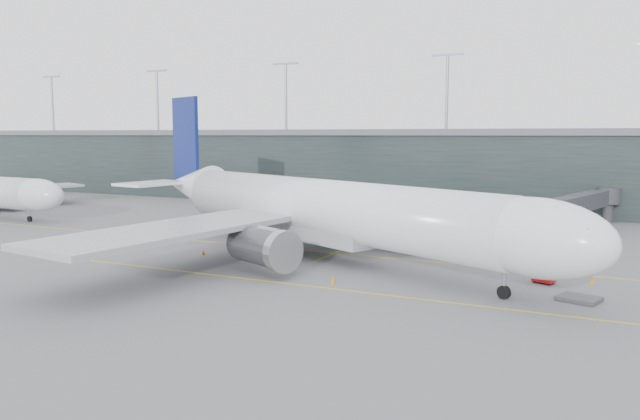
% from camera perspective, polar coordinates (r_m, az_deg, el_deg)
% --- Properties ---
extents(ground, '(320.00, 320.00, 0.00)m').
position_cam_1_polar(ground, '(80.75, -0.73, -3.19)').
color(ground, slate).
rests_on(ground, ground).
extents(taxiline_a, '(160.00, 0.25, 0.02)m').
position_cam_1_polar(taxiline_a, '(77.25, -2.05, -3.65)').
color(taxiline_a, gold).
rests_on(taxiline_a, ground).
extents(taxiline_b, '(160.00, 0.25, 0.02)m').
position_cam_1_polar(taxiline_b, '(63.81, -8.77, -5.99)').
color(taxiline_b, gold).
rests_on(taxiline_b, ground).
extents(taxiline_lead_main, '(0.25, 60.00, 0.02)m').
position_cam_1_polar(taxiline_lead_main, '(97.17, 7.17, -1.52)').
color(taxiline_lead_main, gold).
rests_on(taxiline_lead_main, ground).
extents(taxiline_lead_adj, '(0.25, 60.00, 0.02)m').
position_cam_1_polar(taxiline_lead_adj, '(143.84, -24.66, 0.63)').
color(taxiline_lead_adj, gold).
rests_on(taxiline_lead_adj, ground).
extents(terminal, '(240.00, 36.00, 29.00)m').
position_cam_1_polar(terminal, '(134.12, 10.35, 4.00)').
color(terminal, black).
rests_on(terminal, ground).
extents(main_aircraft, '(67.31, 62.02, 19.80)m').
position_cam_1_polar(main_aircraft, '(71.75, 0.15, 0.02)').
color(main_aircraft, white).
rests_on(main_aircraft, ground).
extents(jet_bridge, '(12.57, 43.94, 5.71)m').
position_cam_1_polar(jet_bridge, '(92.98, 20.55, 0.36)').
color(jet_bridge, '#2F3035').
rests_on(jet_bridge, ground).
extents(gse_cart, '(2.27, 1.86, 1.33)m').
position_cam_1_polar(gse_cart, '(63.68, 19.79, -5.68)').
color(gse_cart, red).
rests_on(gse_cart, ground).
extents(baggage_dolly, '(3.90, 3.47, 0.33)m').
position_cam_1_polar(baggage_dolly, '(58.36, 22.60, -7.49)').
color(baggage_dolly, '#3B3A40').
rests_on(baggage_dolly, ground).
extents(uld_a, '(2.19, 1.91, 1.73)m').
position_cam_1_polar(uld_a, '(90.77, -0.42, -1.49)').
color(uld_a, '#3E3D43').
rests_on(uld_a, ground).
extents(uld_b, '(2.29, 1.87, 2.01)m').
position_cam_1_polar(uld_b, '(91.00, 0.68, -1.37)').
color(uld_b, '#3E3D43').
rests_on(uld_b, ground).
extents(uld_c, '(2.43, 2.20, 1.82)m').
position_cam_1_polar(uld_c, '(90.89, 2.29, -1.45)').
color(uld_c, '#3E3D43').
rests_on(uld_c, ground).
extents(cone_nose, '(0.50, 0.50, 0.80)m').
position_cam_1_polar(cone_nose, '(65.22, 23.61, -5.87)').
color(cone_nose, orange).
rests_on(cone_nose, ground).
extents(cone_wing_stbd, '(0.49, 0.49, 0.78)m').
position_cam_1_polar(cone_wing_stbd, '(59.87, 1.20, -6.39)').
color(cone_wing_stbd, orange).
rests_on(cone_wing_stbd, ground).
extents(cone_wing_port, '(0.44, 0.44, 0.69)m').
position_cam_1_polar(cone_wing_port, '(87.67, 6.92, -2.21)').
color(cone_wing_port, '#EF5D0D').
rests_on(cone_wing_port, ground).
extents(cone_tail, '(0.45, 0.45, 0.72)m').
position_cam_1_polar(cone_tail, '(75.00, -10.63, -3.82)').
color(cone_tail, orange).
rests_on(cone_tail, ground).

